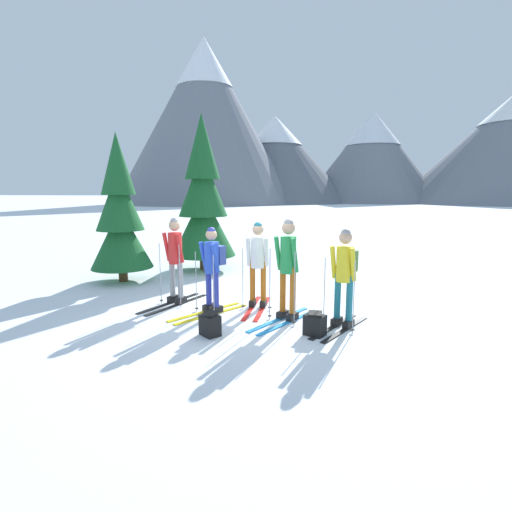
{
  "coord_description": "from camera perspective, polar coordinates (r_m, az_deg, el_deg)",
  "views": [
    {
      "loc": [
        1.68,
        -7.16,
        2.31
      ],
      "look_at": [
        0.19,
        0.3,
        1.05
      ],
      "focal_mm": 27.38,
      "sensor_mm": 36.0,
      "label": 1
    }
  ],
  "objects": [
    {
      "name": "pine_tree_near",
      "position": [
        10.53,
        -19.27,
        5.68
      ],
      "size": [
        1.56,
        1.56,
        3.76
      ],
      "color": "#51381E",
      "rests_on": "ground"
    },
    {
      "name": "pine_tree_mid",
      "position": [
        11.56,
        -7.75,
        8.08
      ],
      "size": [
        1.86,
        1.86,
        4.5
      ],
      "color": "#51381E",
      "rests_on": "ground"
    },
    {
      "name": "skier_in_red",
      "position": [
        8.18,
        -11.73,
        -0.11
      ],
      "size": [
        0.9,
        1.76,
        1.79
      ],
      "color": "black",
      "rests_on": "ground"
    },
    {
      "name": "ground_plane",
      "position": [
        7.71,
        -1.87,
        -8.04
      ],
      "size": [
        400.0,
        400.0,
        0.0
      ],
      "primitive_type": "plane",
      "color": "white"
    },
    {
      "name": "skier_in_yellow",
      "position": [
        6.77,
        12.82,
        -2.36
      ],
      "size": [
        1.0,
        1.54,
        1.7
      ],
      "color": "black",
      "rests_on": "ground"
    },
    {
      "name": "skier_in_white",
      "position": [
        7.75,
        0.3,
        -0.55
      ],
      "size": [
        0.61,
        1.65,
        1.72
      ],
      "color": "red",
      "rests_on": "ground"
    },
    {
      "name": "backpack_on_snow_front",
      "position": [
        6.45,
        -6.74,
        -9.88
      ],
      "size": [
        0.4,
        0.39,
        0.38
      ],
      "color": "black",
      "rests_on": "ground"
    },
    {
      "name": "skier_in_green",
      "position": [
        6.97,
        4.65,
        -1.26
      ],
      "size": [
        1.12,
        1.7,
        1.84
      ],
      "color": "#1E84D1",
      "rests_on": "ground"
    },
    {
      "name": "backpack_on_snow_beside",
      "position": [
        6.49,
        8.59,
        -9.8
      ],
      "size": [
        0.39,
        0.35,
        0.38
      ],
      "color": "black",
      "rests_on": "ground"
    },
    {
      "name": "skier_in_blue",
      "position": [
        7.46,
        -6.39,
        -1.38
      ],
      "size": [
        1.21,
        1.58,
        1.65
      ],
      "color": "yellow",
      "rests_on": "ground"
    },
    {
      "name": "mountain_ridge_distant",
      "position": [
        81.96,
        14.91,
        15.78
      ],
      "size": [
        96.81,
        52.44,
        29.93
      ],
      "color": "slate",
      "rests_on": "ground"
    }
  ]
}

